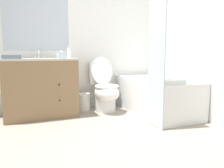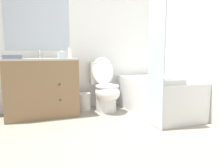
{
  "view_description": "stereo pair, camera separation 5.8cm",
  "coord_description": "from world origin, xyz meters",
  "px_view_note": "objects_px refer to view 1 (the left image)",
  "views": [
    {
      "loc": [
        -1.04,
        -2.08,
        0.97
      ],
      "look_at": [
        0.11,
        0.75,
        0.54
      ],
      "focal_mm": 35.0,
      "sensor_mm": 36.0,
      "label": 1
    },
    {
      "loc": [
        -0.98,
        -2.11,
        0.97
      ],
      "look_at": [
        0.11,
        0.75,
        0.54
      ],
      "focal_mm": 35.0,
      "sensor_mm": 36.0,
      "label": 2
    }
  ],
  "objects_px": {
    "soap_dispenser": "(69,53)",
    "toilet": "(105,90)",
    "bath_towel_folded": "(171,82)",
    "sink_faucet": "(39,56)",
    "hand_towel_folded": "(12,57)",
    "bathtub": "(155,95)",
    "vanity_cabinet": "(41,87)",
    "wastebasket": "(82,102)",
    "tissue_box": "(61,55)"
  },
  "relations": [
    {
      "from": "wastebasket",
      "to": "bath_towel_folded",
      "type": "bearing_deg",
      "value": -51.43
    },
    {
      "from": "hand_towel_folded",
      "to": "bath_towel_folded",
      "type": "height_order",
      "value": "hand_towel_folded"
    },
    {
      "from": "vanity_cabinet",
      "to": "bath_towel_folded",
      "type": "xyz_separation_m",
      "value": [
        1.6,
        -1.06,
        0.13
      ]
    },
    {
      "from": "wastebasket",
      "to": "soap_dispenser",
      "type": "height_order",
      "value": "soap_dispenser"
    },
    {
      "from": "hand_towel_folded",
      "to": "toilet",
      "type": "bearing_deg",
      "value": 4.14
    },
    {
      "from": "vanity_cabinet",
      "to": "toilet",
      "type": "xyz_separation_m",
      "value": [
        1.02,
        -0.08,
        -0.1
      ]
    },
    {
      "from": "vanity_cabinet",
      "to": "toilet",
      "type": "bearing_deg",
      "value": -4.33
    },
    {
      "from": "soap_dispenser",
      "to": "tissue_box",
      "type": "bearing_deg",
      "value": -146.47
    },
    {
      "from": "toilet",
      "to": "bath_towel_folded",
      "type": "bearing_deg",
      "value": -59.27
    },
    {
      "from": "bath_towel_folded",
      "to": "tissue_box",
      "type": "bearing_deg",
      "value": 141.71
    },
    {
      "from": "wastebasket",
      "to": "hand_towel_folded",
      "type": "relative_size",
      "value": 1.21
    },
    {
      "from": "bathtub",
      "to": "tissue_box",
      "type": "relative_size",
      "value": 13.16
    },
    {
      "from": "bathtub",
      "to": "soap_dispenser",
      "type": "relative_size",
      "value": 8.09
    },
    {
      "from": "sink_faucet",
      "to": "bathtub",
      "type": "bearing_deg",
      "value": -20.64
    },
    {
      "from": "bathtub",
      "to": "wastebasket",
      "type": "relative_size",
      "value": 5.16
    },
    {
      "from": "vanity_cabinet",
      "to": "tissue_box",
      "type": "bearing_deg",
      "value": -8.39
    },
    {
      "from": "toilet",
      "to": "soap_dispenser",
      "type": "bearing_deg",
      "value": 167.52
    },
    {
      "from": "sink_faucet",
      "to": "hand_towel_folded",
      "type": "bearing_deg",
      "value": -135.4
    },
    {
      "from": "sink_faucet",
      "to": "wastebasket",
      "type": "relative_size",
      "value": 0.48
    },
    {
      "from": "wastebasket",
      "to": "hand_towel_folded",
      "type": "height_order",
      "value": "hand_towel_folded"
    },
    {
      "from": "bath_towel_folded",
      "to": "vanity_cabinet",
      "type": "bearing_deg",
      "value": 146.43
    },
    {
      "from": "bath_towel_folded",
      "to": "wastebasket",
      "type": "bearing_deg",
      "value": 128.57
    },
    {
      "from": "bathtub",
      "to": "hand_towel_folded",
      "type": "distance_m",
      "value": 2.24
    },
    {
      "from": "sink_faucet",
      "to": "bathtub",
      "type": "height_order",
      "value": "sink_faucet"
    },
    {
      "from": "toilet",
      "to": "sink_faucet",
      "type": "bearing_deg",
      "value": 165.2
    },
    {
      "from": "soap_dispenser",
      "to": "bath_towel_folded",
      "type": "relative_size",
      "value": 0.54
    },
    {
      "from": "hand_towel_folded",
      "to": "bath_towel_folded",
      "type": "relative_size",
      "value": 0.7
    },
    {
      "from": "vanity_cabinet",
      "to": "hand_towel_folded",
      "type": "relative_size",
      "value": 4.41
    },
    {
      "from": "toilet",
      "to": "bathtub",
      "type": "distance_m",
      "value": 0.84
    },
    {
      "from": "tissue_box",
      "to": "soap_dispenser",
      "type": "bearing_deg",
      "value": 33.53
    },
    {
      "from": "toilet",
      "to": "soap_dispenser",
      "type": "distance_m",
      "value": 0.85
    },
    {
      "from": "toilet",
      "to": "vanity_cabinet",
      "type": "bearing_deg",
      "value": 175.67
    },
    {
      "from": "soap_dispenser",
      "to": "hand_towel_folded",
      "type": "height_order",
      "value": "soap_dispenser"
    },
    {
      "from": "toilet",
      "to": "bath_towel_folded",
      "type": "xyz_separation_m",
      "value": [
        0.59,
        -0.99,
        0.23
      ]
    },
    {
      "from": "bathtub",
      "to": "bath_towel_folded",
      "type": "distance_m",
      "value": 0.68
    },
    {
      "from": "sink_faucet",
      "to": "wastebasket",
      "type": "bearing_deg",
      "value": -7.42
    },
    {
      "from": "wastebasket",
      "to": "sink_faucet",
      "type": "bearing_deg",
      "value": 172.58
    },
    {
      "from": "sink_faucet",
      "to": "soap_dispenser",
      "type": "xyz_separation_m",
      "value": [
        0.45,
        -0.14,
        0.05
      ]
    },
    {
      "from": "wastebasket",
      "to": "vanity_cabinet",
      "type": "bearing_deg",
      "value": -171.19
    },
    {
      "from": "wastebasket",
      "to": "tissue_box",
      "type": "bearing_deg",
      "value": -157.21
    },
    {
      "from": "soap_dispenser",
      "to": "bath_towel_folded",
      "type": "height_order",
      "value": "soap_dispenser"
    },
    {
      "from": "wastebasket",
      "to": "soap_dispenser",
      "type": "relative_size",
      "value": 1.57
    },
    {
      "from": "hand_towel_folded",
      "to": "sink_faucet",
      "type": "bearing_deg",
      "value": 44.6
    },
    {
      "from": "soap_dispenser",
      "to": "toilet",
      "type": "bearing_deg",
      "value": -12.48
    },
    {
      "from": "tissue_box",
      "to": "soap_dispenser",
      "type": "distance_m",
      "value": 0.17
    },
    {
      "from": "bathtub",
      "to": "tissue_box",
      "type": "bearing_deg",
      "value": 163.62
    },
    {
      "from": "tissue_box",
      "to": "sink_faucet",
      "type": "bearing_deg",
      "value": 142.85
    },
    {
      "from": "toilet",
      "to": "soap_dispenser",
      "type": "height_order",
      "value": "soap_dispenser"
    },
    {
      "from": "toilet",
      "to": "wastebasket",
      "type": "xyz_separation_m",
      "value": [
        -0.34,
        0.18,
        -0.21
      ]
    },
    {
      "from": "bath_towel_folded",
      "to": "soap_dispenser",
      "type": "bearing_deg",
      "value": 135.93
    }
  ]
}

